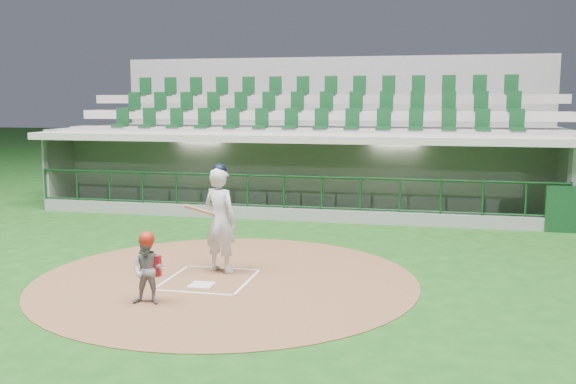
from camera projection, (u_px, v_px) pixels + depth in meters
The scene contains 8 objects.
ground at pixel (214, 276), 12.33m from camera, with size 120.00×120.00×0.00m, color #154112.
dirt_circle at pixel (226, 279), 12.07m from camera, with size 7.20×7.20×0.01m, color brown.
home_plate at pixel (202, 285), 11.65m from camera, with size 0.43×0.43×0.02m, color silver.
batter_box_chalk at pixel (209, 279), 12.04m from camera, with size 1.55×1.80×0.01m.
dugout_structure at pixel (297, 179), 19.76m from camera, with size 16.40×3.70×3.00m.
seating_deck at pixel (316, 155), 22.66m from camera, with size 17.00×6.72×5.15m.
batter at pixel (220, 219), 12.45m from camera, with size 0.98×1.01×2.14m.
catcher at pixel (148, 268), 10.54m from camera, with size 0.59×0.48×1.22m.
Camera 1 is at (4.01, -11.37, 3.34)m, focal length 40.00 mm.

